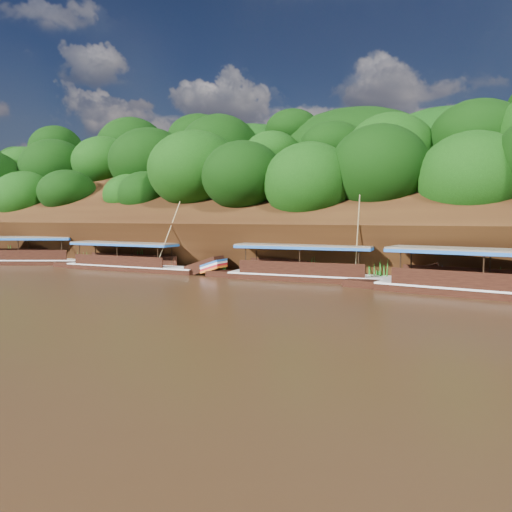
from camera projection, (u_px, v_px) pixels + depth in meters
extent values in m
plane|color=black|center=(218.00, 296.00, 26.90)|extent=(160.00, 160.00, 0.00)
cube|color=black|center=(318.00, 226.00, 40.89)|extent=(120.00, 16.12, 13.64)
cube|color=black|center=(351.00, 259.00, 50.08)|extent=(120.00, 24.00, 12.00)
ellipsoid|color=#0F3B09|center=(4.00, 226.00, 55.19)|extent=(16.00, 8.00, 6.00)
ellipsoid|color=#0F3B09|center=(96.00, 177.00, 59.18)|extent=(20.00, 10.00, 8.00)
ellipsoid|color=#0F3B09|center=(248.00, 226.00, 42.67)|extent=(18.00, 8.00, 6.40)
ellipsoid|color=#0F3B09|center=(344.00, 164.00, 46.67)|extent=(24.00, 11.00, 8.40)
cube|color=black|center=(503.00, 298.00, 26.31)|extent=(13.46, 3.84, 0.93)
cube|color=silver|center=(503.00, 290.00, 26.27)|extent=(13.47, 3.91, 0.10)
cube|color=brown|center=(488.00, 250.00, 26.56)|extent=(10.64, 3.84, 0.12)
cube|color=#1A54AD|center=(487.00, 252.00, 26.57)|extent=(10.64, 3.84, 0.19)
cube|color=black|center=(314.00, 281.00, 33.29)|extent=(11.88, 3.15, 0.88)
cube|color=silver|center=(314.00, 275.00, 33.26)|extent=(11.88, 3.21, 0.10)
cube|color=black|center=(418.00, 275.00, 30.81)|extent=(2.91, 1.85, 1.65)
cube|color=#1A54AD|center=(431.00, 271.00, 30.51)|extent=(1.58, 1.80, 0.60)
cube|color=red|center=(431.00, 276.00, 30.54)|extent=(1.58, 1.80, 0.60)
cube|color=brown|center=(304.00, 245.00, 33.38)|extent=(9.37, 3.25, 0.12)
cube|color=#1A54AD|center=(304.00, 247.00, 33.38)|extent=(9.37, 3.25, 0.18)
cylinder|color=tan|center=(357.00, 235.00, 31.42)|extent=(0.74, 1.76, 5.03)
cube|color=black|center=(133.00, 270.00, 39.65)|extent=(11.97, 2.28, 0.81)
cube|color=silver|center=(132.00, 266.00, 39.62)|extent=(11.97, 2.34, 0.09)
cube|color=black|center=(205.00, 266.00, 36.76)|extent=(2.84, 1.56, 1.60)
cube|color=#1A54AD|center=(214.00, 263.00, 36.42)|extent=(1.50, 1.59, 0.60)
cube|color=red|center=(214.00, 267.00, 36.44)|extent=(1.50, 1.59, 0.60)
cube|color=brown|center=(125.00, 243.00, 39.79)|extent=(9.39, 2.52, 0.11)
cube|color=#1A54AD|center=(125.00, 244.00, 39.80)|extent=(9.39, 2.52, 0.16)
cylinder|color=tan|center=(168.00, 233.00, 37.72)|extent=(1.24, 1.53, 4.88)
cube|color=black|center=(32.00, 264.00, 44.69)|extent=(11.46, 7.15, 0.91)
cube|color=silver|center=(32.00, 259.00, 44.65)|extent=(11.49, 7.21, 0.10)
cube|color=black|center=(105.00, 257.00, 44.59)|extent=(3.23, 2.72, 1.67)
cube|color=#1A54AD|center=(113.00, 253.00, 44.56)|extent=(2.05, 2.19, 0.60)
cube|color=red|center=(113.00, 257.00, 44.59)|extent=(2.05, 2.19, 0.60)
cube|color=brown|center=(23.00, 237.00, 44.50)|extent=(9.33, 6.33, 0.12)
cube|color=#1A54AD|center=(23.00, 239.00, 44.51)|extent=(9.33, 6.33, 0.18)
cone|color=#1F701C|center=(10.00, 252.00, 48.20)|extent=(1.50, 1.50, 1.63)
cone|color=#1F701C|center=(85.00, 256.00, 43.49)|extent=(1.50, 1.50, 1.60)
cone|color=#1F701C|center=(142.00, 256.00, 41.00)|extent=(1.50, 1.50, 2.03)
cone|color=#1F701C|center=(219.00, 264.00, 37.94)|extent=(1.50, 1.50, 1.40)
cone|color=#1F701C|center=(311.00, 268.00, 34.02)|extent=(1.50, 1.50, 1.58)
cone|color=#1F701C|center=(378.00, 266.00, 32.18)|extent=(1.50, 1.50, 2.26)
cone|color=#1F701C|center=(503.00, 274.00, 29.39)|extent=(1.50, 1.50, 1.77)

